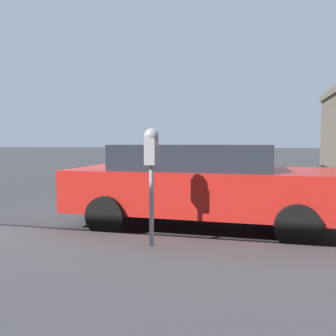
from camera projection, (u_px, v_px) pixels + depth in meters
ground_plane at (148, 212)px, 7.10m from camera, size 220.00×220.00×0.00m
parking_meter at (151, 157)px, 4.24m from camera, size 0.21×0.19×1.54m
car_red at (201, 183)px, 5.81m from camera, size 2.17×4.71×1.46m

